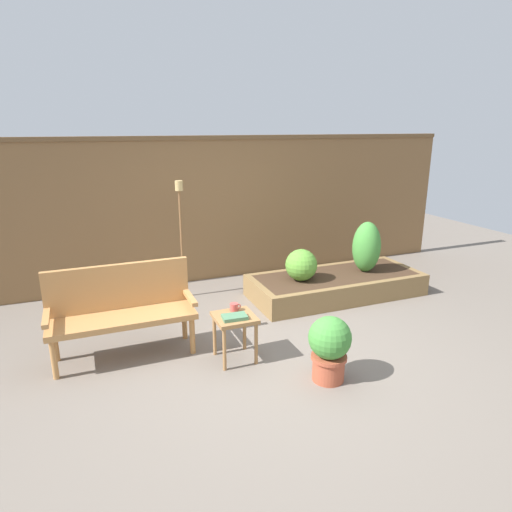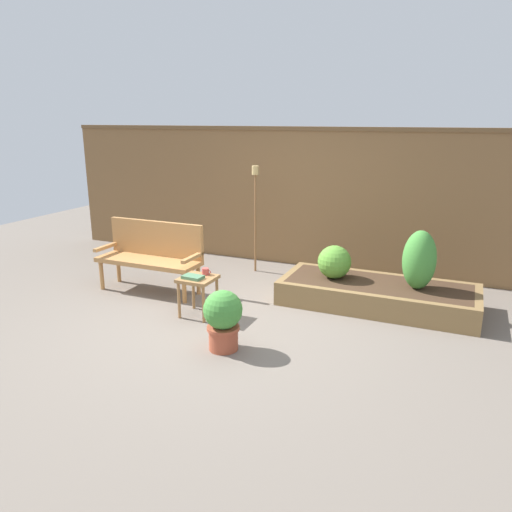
% 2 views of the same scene
% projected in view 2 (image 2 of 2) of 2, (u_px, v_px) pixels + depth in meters
% --- Properties ---
extents(ground_plane, '(14.00, 14.00, 0.00)m').
position_uv_depth(ground_plane, '(226.00, 322.00, 5.72)').
color(ground_plane, '#70665B').
extents(fence_back, '(8.40, 0.14, 2.16)m').
position_uv_depth(fence_back, '(300.00, 197.00, 7.71)').
color(fence_back, brown).
rests_on(fence_back, ground_plane).
extents(garden_bench, '(1.44, 0.48, 0.94)m').
position_uv_depth(garden_bench, '(152.00, 251.00, 6.67)').
color(garden_bench, '#B77F47').
rests_on(garden_bench, ground_plane).
extents(side_table, '(0.40, 0.40, 0.48)m').
position_uv_depth(side_table, '(198.00, 284.00, 5.82)').
color(side_table, '#9E7042').
rests_on(side_table, ground_plane).
extents(cup_on_table, '(0.12, 0.08, 0.08)m').
position_uv_depth(cup_on_table, '(206.00, 271.00, 5.88)').
color(cup_on_table, '#CC4C47').
rests_on(cup_on_table, side_table).
extents(book_on_table, '(0.25, 0.17, 0.04)m').
position_uv_depth(book_on_table, '(193.00, 277.00, 5.74)').
color(book_on_table, '#4C7A56').
rests_on(book_on_table, side_table).
extents(potted_boxwood, '(0.40, 0.40, 0.63)m').
position_uv_depth(potted_boxwood, '(223.00, 317.00, 4.96)').
color(potted_boxwood, '#A84C33').
rests_on(potted_boxwood, ground_plane).
extents(raised_planter_bed, '(2.40, 1.00, 0.30)m').
position_uv_depth(raised_planter_bed, '(377.00, 295.00, 6.18)').
color(raised_planter_bed, olive).
rests_on(raised_planter_bed, ground_plane).
extents(shrub_near_bench, '(0.43, 0.43, 0.43)m').
position_uv_depth(shrub_near_bench, '(334.00, 262.00, 6.29)').
color(shrub_near_bench, brown).
rests_on(shrub_near_bench, raised_planter_bed).
extents(shrub_far_corner, '(0.39, 0.39, 0.72)m').
position_uv_depth(shrub_far_corner, '(419.00, 260.00, 5.85)').
color(shrub_far_corner, brown).
rests_on(shrub_far_corner, raised_planter_bed).
extents(tiki_torch, '(0.10, 0.10, 1.61)m').
position_uv_depth(tiki_torch, '(255.00, 200.00, 7.34)').
color(tiki_torch, brown).
rests_on(tiki_torch, ground_plane).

